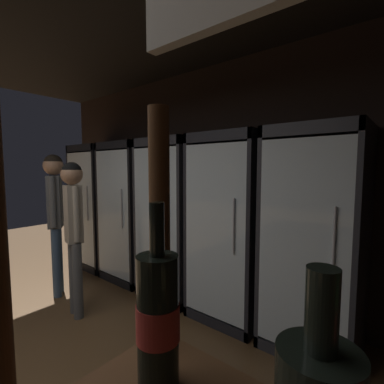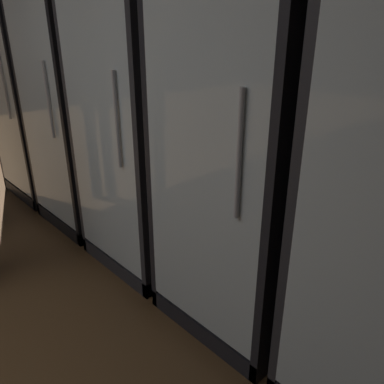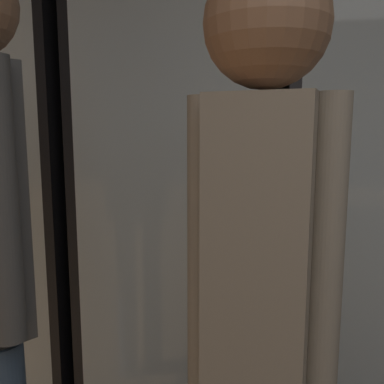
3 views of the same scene
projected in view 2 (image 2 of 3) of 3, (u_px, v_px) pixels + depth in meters
wall_back at (220, 46)px, 2.24m from camera, size 6.00×0.06×2.80m
cooler_far_left at (43, 95)px, 3.49m from camera, size 0.76×0.68×1.92m
cooler_left at (87, 107)px, 2.94m from camera, size 0.76×0.68×1.92m
cooler_center at (151, 123)px, 2.39m from camera, size 0.76×0.68×1.92m
cooler_right at (254, 152)px, 1.84m from camera, size 0.76×0.68×1.92m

